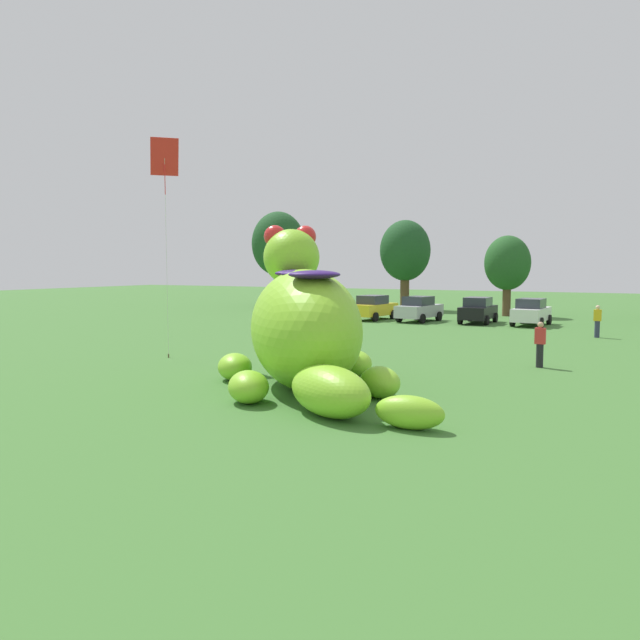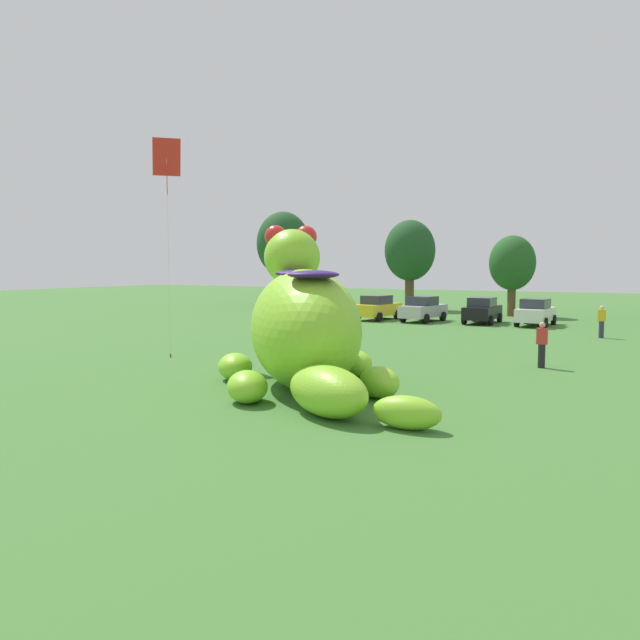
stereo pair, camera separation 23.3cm
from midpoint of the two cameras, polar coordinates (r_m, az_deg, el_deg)
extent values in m
plane|color=#427533|center=(19.62, -0.35, -6.25)|extent=(160.00, 160.00, 0.00)
ellipsoid|color=#8CD12D|center=(19.64, -1.05, -0.81)|extent=(6.65, 7.15, 3.68)
ellipsoid|color=#8CD12D|center=(22.30, -2.21, 5.61)|extent=(2.85, 2.88, 1.94)
sphere|color=red|center=(22.54, -3.67, 7.45)|extent=(0.78, 0.78, 0.78)
sphere|color=red|center=(22.68, -0.97, 7.44)|extent=(0.78, 0.78, 0.78)
ellipsoid|color=navy|center=(21.00, -1.70, 4.18)|extent=(1.89, 1.84, 0.25)
ellipsoid|color=navy|center=(19.55, -1.06, 4.13)|extent=(1.89, 1.84, 0.25)
ellipsoid|color=navy|center=(17.93, -0.22, 4.07)|extent=(1.89, 1.84, 0.25)
ellipsoid|color=#8CD12D|center=(21.38, -7.25, -4.14)|extent=(1.86, 1.93, 0.90)
ellipsoid|color=#8CD12D|center=(21.97, 3.48, -3.87)|extent=(1.86, 1.93, 0.90)
ellipsoid|color=#8CD12D|center=(17.85, -6.11, -5.92)|extent=(1.86, 1.93, 0.90)
ellipsoid|color=#8CD12D|center=(18.50, 5.64, -5.54)|extent=(1.86, 1.93, 0.90)
ellipsoid|color=#8CD12D|center=(16.15, 1.10, -6.34)|extent=(3.28, 2.79, 1.29)
ellipsoid|color=#8CD12D|center=(15.09, 8.17, -8.16)|extent=(1.69, 0.80, 0.79)
cube|color=yellow|center=(44.94, 5.31, 0.93)|extent=(2.20, 4.28, 0.80)
cube|color=#2D333D|center=(44.77, 5.22, 1.82)|extent=(1.73, 2.14, 0.60)
cylinder|color=black|center=(46.50, 5.20, 0.57)|extent=(0.32, 0.67, 0.64)
cylinder|color=black|center=(45.66, 7.03, 0.48)|extent=(0.32, 0.67, 0.64)
cylinder|color=black|center=(44.33, 3.53, 0.37)|extent=(0.32, 0.67, 0.64)
cylinder|color=black|center=(43.45, 5.43, 0.27)|extent=(0.32, 0.67, 0.64)
cube|color=#B7BABF|center=(43.87, 9.34, 0.80)|extent=(2.23, 4.29, 0.80)
cube|color=#2D333D|center=(43.70, 9.26, 1.70)|extent=(1.74, 2.15, 0.60)
cylinder|color=black|center=(45.42, 9.10, 0.43)|extent=(0.32, 0.67, 0.64)
cylinder|color=black|center=(44.67, 11.04, 0.33)|extent=(0.32, 0.67, 0.64)
cylinder|color=black|center=(43.18, 7.56, 0.22)|extent=(0.32, 0.67, 0.64)
cylinder|color=black|center=(42.39, 9.58, 0.11)|extent=(0.32, 0.67, 0.64)
cube|color=black|center=(43.34, 14.42, 0.66)|extent=(1.74, 4.12, 0.80)
cube|color=#2D333D|center=(43.15, 14.39, 1.57)|extent=(1.51, 1.98, 0.60)
cylinder|color=black|center=(44.80, 13.73, 0.29)|extent=(0.25, 0.64, 0.64)
cylinder|color=black|center=(44.42, 15.86, 0.21)|extent=(0.25, 0.64, 0.64)
cylinder|color=black|center=(42.35, 12.89, 0.05)|extent=(0.25, 0.64, 0.64)
cylinder|color=black|center=(41.95, 15.13, -0.04)|extent=(0.25, 0.64, 0.64)
cube|color=white|center=(42.57, 18.81, 0.48)|extent=(1.87, 4.17, 0.80)
cube|color=#2D333D|center=(42.38, 18.80, 1.41)|extent=(1.58, 2.03, 0.60)
cylinder|color=black|center=(44.02, 18.07, 0.11)|extent=(0.27, 0.65, 0.64)
cylinder|color=black|center=(43.67, 20.24, 0.01)|extent=(0.27, 0.65, 0.64)
cylinder|color=black|center=(41.55, 17.28, -0.14)|extent=(0.27, 0.65, 0.64)
cylinder|color=black|center=(41.19, 19.58, -0.24)|extent=(0.27, 0.65, 0.64)
cylinder|color=brown|center=(60.04, -3.16, 2.72)|extent=(0.88, 0.88, 3.10)
ellipsoid|color=#1E4C23|center=(60.03, -3.18, 6.80)|extent=(4.95, 4.95, 5.95)
cylinder|color=brown|center=(55.68, 8.09, 2.31)|extent=(0.77, 0.77, 2.71)
ellipsoid|color=#1E4C23|center=(55.64, 8.13, 6.16)|extent=(4.33, 4.33, 5.20)
cylinder|color=brown|center=(50.09, 16.81, 1.54)|extent=(0.61, 0.61, 2.13)
ellipsoid|color=#235623|center=(50.02, 16.89, 4.90)|extent=(3.40, 3.40, 4.08)
cylinder|color=#2D334C|center=(36.67, 23.95, -0.79)|extent=(0.26, 0.26, 0.88)
cube|color=gold|center=(36.61, 23.99, 0.37)|extent=(0.38, 0.22, 0.60)
sphere|color=beige|center=(36.59, 24.01, 1.02)|extent=(0.22, 0.22, 0.22)
cylinder|color=black|center=(25.16, 19.39, -3.05)|extent=(0.26, 0.26, 0.88)
cube|color=red|center=(25.07, 19.43, -1.37)|extent=(0.38, 0.22, 0.60)
sphere|color=tan|center=(25.03, 19.46, -0.42)|extent=(0.22, 0.22, 0.22)
cylinder|color=brown|center=(27.16, -12.94, -3.11)|extent=(0.06, 0.06, 0.15)
cylinder|color=silver|center=(26.91, -13.10, 5.52)|extent=(0.01, 0.01, 8.00)
cube|color=red|center=(27.26, -13.27, 13.95)|extent=(1.13, 1.13, 1.44)
cylinder|color=red|center=(27.13, -13.23, 12.08)|extent=(0.03, 0.03, 1.20)
camera|label=1|loc=(0.12, -89.67, 0.03)|focal=35.91mm
camera|label=2|loc=(0.12, 90.33, -0.03)|focal=35.91mm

